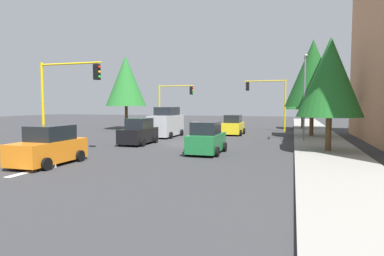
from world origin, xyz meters
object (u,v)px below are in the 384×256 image
object	(u,v)px
traffic_signal_far_right	(173,98)
car_black	(139,132)
car_yellow	(233,126)
tree_roadside_near	(330,77)
street_lamp_curbside	(305,88)
tree_roadside_mid	(313,73)
traffic_signal_near_right	(65,88)
car_green	(206,139)
traffic_signal_far_left	(269,95)
tree_opposite_side	(126,81)
car_orange	(49,147)
delivery_van_silver	(166,123)
tree_roadside_far	(303,87)

from	to	relation	value
traffic_signal_far_right	car_black	distance (m)	15.84
car_yellow	tree_roadside_near	bearing A→B (deg)	36.65
street_lamp_curbside	tree_roadside_mid	xyz separation A→B (m)	(-4.39, 0.80, 1.49)
traffic_signal_near_right	tree_roadside_mid	xyz separation A→B (m)	(-14.00, 15.71, 1.76)
tree_roadside_near	car_yellow	bearing A→B (deg)	-143.35
car_green	car_black	size ratio (longest dim) A/B	0.97
traffic_signal_far_left	car_yellow	distance (m)	7.04
traffic_signal_far_right	tree_opposite_side	xyz separation A→B (m)	(2.00, -5.35, 1.99)
traffic_signal_far_right	car_orange	xyz separation A→B (m)	(24.36, 2.25, -2.93)
tree_roadside_mid	delivery_van_silver	bearing A→B (deg)	-75.66
tree_roadside_mid	car_orange	xyz separation A→B (m)	(18.36, -13.41, -4.94)
street_lamp_curbside	tree_roadside_far	xyz separation A→B (m)	(-14.39, 0.30, 0.70)
tree_opposite_side	car_yellow	distance (m)	14.97
traffic_signal_near_right	car_black	bearing A→B (deg)	148.64
delivery_van_silver	tree_roadside_mid	bearing A→B (deg)	104.34
traffic_signal_far_right	tree_roadside_near	world-z (taller)	tree_roadside_near
traffic_signal_near_right	traffic_signal_far_right	bearing A→B (deg)	179.83
tree_roadside_near	car_black	bearing A→B (deg)	-92.97
delivery_van_silver	traffic_signal_far_right	bearing A→B (deg)	-163.73
traffic_signal_far_right	tree_roadside_mid	xyz separation A→B (m)	(6.00, 15.65, 2.00)
delivery_van_silver	car_orange	distance (m)	15.07
traffic_signal_far_right	delivery_van_silver	size ratio (longest dim) A/B	1.12
traffic_signal_near_right	tree_roadside_near	world-z (taller)	tree_roadside_near
traffic_signal_far_left	tree_roadside_near	world-z (taller)	tree_roadside_near
tree_roadside_near	car_black	xyz separation A→B (m)	(-0.69, -13.35, -3.82)
traffic_signal_near_right	traffic_signal_far_left	world-z (taller)	traffic_signal_far_left
tree_roadside_mid	traffic_signal_far_right	bearing A→B (deg)	-110.97
street_lamp_curbside	traffic_signal_near_right	bearing A→B (deg)	-57.20
traffic_signal_far_left	car_orange	world-z (taller)	traffic_signal_far_left
traffic_signal_near_right	street_lamp_curbside	bearing A→B (deg)	122.80
traffic_signal_near_right	car_orange	xyz separation A→B (m)	(4.36, 2.31, -3.18)
car_green	car_yellow	world-z (taller)	same
traffic_signal_near_right	tree_roadside_far	xyz separation A→B (m)	(-24.00, 15.21, 0.97)
car_yellow	car_black	size ratio (longest dim) A/B	0.97
street_lamp_curbside	delivery_van_silver	xyz separation A→B (m)	(-1.08, -12.14, -3.07)
tree_roadside_near	tree_roadside_mid	xyz separation A→B (m)	(-10.00, -0.50, 1.12)
car_yellow	car_black	bearing A→B (deg)	-29.48
tree_roadside_far	car_black	bearing A→B (deg)	-32.61
delivery_van_silver	car_black	distance (m)	6.01
street_lamp_curbside	car_black	xyz separation A→B (m)	(4.92, -12.05, -3.45)
tree_opposite_side	tree_roadside_far	bearing A→B (deg)	106.31
car_orange	car_black	bearing A→B (deg)	176.50
traffic_signal_far_right	street_lamp_curbside	bearing A→B (deg)	55.03
traffic_signal_near_right	traffic_signal_far_right	distance (m)	20.00
traffic_signal_far_right	tree_roadside_mid	distance (m)	16.88
tree_roadside_far	car_green	xyz separation A→B (m)	(22.45, -6.22, -4.15)
traffic_signal_near_right	tree_roadside_mid	world-z (taller)	tree_roadside_mid
traffic_signal_near_right	car_orange	bearing A→B (deg)	27.86
tree_roadside_near	car_yellow	xyz separation A→B (m)	(-10.50, -7.81, -3.82)
tree_roadside_near	tree_roadside_mid	bearing A→B (deg)	-177.14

